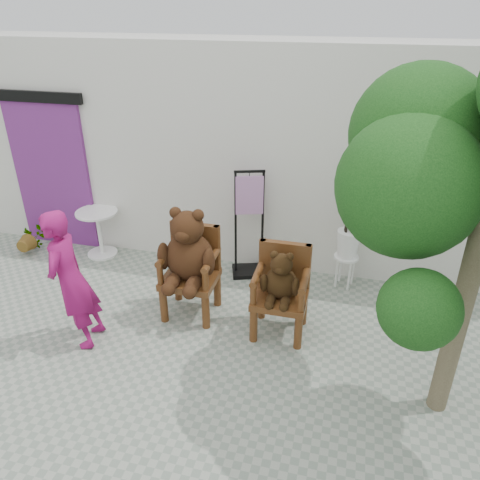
{
  "coord_description": "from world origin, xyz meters",
  "views": [
    {
      "loc": [
        1.3,
        -3.15,
        3.45
      ],
      "look_at": [
        0.13,
        1.52,
        0.95
      ],
      "focal_mm": 35.0,
      "sensor_mm": 36.0,
      "label": 1
    }
  ],
  "objects_px": {
    "chair_small": "(281,284)",
    "cafe_table": "(99,228)",
    "chair_big": "(189,257)",
    "person": "(71,281)",
    "stool_bucket": "(348,243)",
    "display_stand": "(249,236)"
  },
  "relations": [
    {
      "from": "cafe_table",
      "to": "stool_bucket",
      "type": "bearing_deg",
      "value": 0.0
    },
    {
      "from": "display_stand",
      "to": "cafe_table",
      "type": "bearing_deg",
      "value": 162.16
    },
    {
      "from": "display_stand",
      "to": "chair_big",
      "type": "bearing_deg",
      "value": -131.68
    },
    {
      "from": "person",
      "to": "cafe_table",
      "type": "bearing_deg",
      "value": -165.26
    },
    {
      "from": "display_stand",
      "to": "stool_bucket",
      "type": "distance_m",
      "value": 1.31
    },
    {
      "from": "person",
      "to": "display_stand",
      "type": "relative_size",
      "value": 1.04
    },
    {
      "from": "chair_big",
      "to": "cafe_table",
      "type": "distance_m",
      "value": 2.12
    },
    {
      "from": "person",
      "to": "chair_small",
      "type": "bearing_deg",
      "value": 101.01
    },
    {
      "from": "chair_small",
      "to": "cafe_table",
      "type": "bearing_deg",
      "value": 158.46
    },
    {
      "from": "chair_big",
      "to": "display_stand",
      "type": "relative_size",
      "value": 0.92
    },
    {
      "from": "chair_small",
      "to": "person",
      "type": "relative_size",
      "value": 0.67
    },
    {
      "from": "cafe_table",
      "to": "display_stand",
      "type": "xyz_separation_m",
      "value": [
        2.27,
        -0.0,
        0.14
      ]
    },
    {
      "from": "stool_bucket",
      "to": "display_stand",
      "type": "bearing_deg",
      "value": -179.84
    },
    {
      "from": "chair_big",
      "to": "cafe_table",
      "type": "height_order",
      "value": "chair_big"
    },
    {
      "from": "chair_big",
      "to": "person",
      "type": "height_order",
      "value": "person"
    },
    {
      "from": "person",
      "to": "display_stand",
      "type": "height_order",
      "value": "person"
    },
    {
      "from": "cafe_table",
      "to": "stool_bucket",
      "type": "height_order",
      "value": "stool_bucket"
    },
    {
      "from": "cafe_table",
      "to": "person",
      "type": "bearing_deg",
      "value": -67.73
    },
    {
      "from": "chair_small",
      "to": "person",
      "type": "bearing_deg",
      "value": -161.46
    },
    {
      "from": "person",
      "to": "stool_bucket",
      "type": "bearing_deg",
      "value": 115.95
    },
    {
      "from": "chair_big",
      "to": "stool_bucket",
      "type": "height_order",
      "value": "stool_bucket"
    },
    {
      "from": "person",
      "to": "cafe_table",
      "type": "distance_m",
      "value": 2.04
    }
  ]
}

